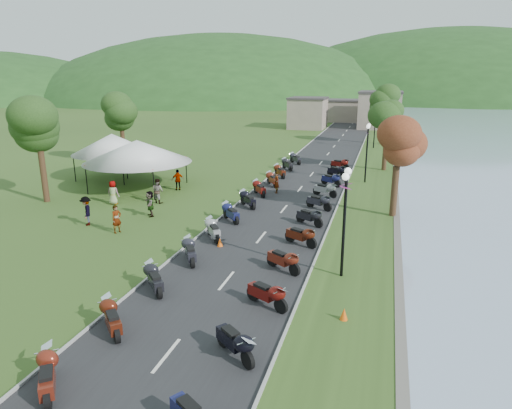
% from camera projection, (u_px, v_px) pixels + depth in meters
% --- Properties ---
extents(road, '(7.00, 120.00, 0.02)m').
position_uv_depth(road, '(312.00, 174.00, 43.05)').
color(road, '#272729').
rests_on(road, ground).
extents(hills_backdrop, '(360.00, 120.00, 76.00)m').
position_uv_depth(hills_backdrop, '(374.00, 97.00, 190.89)').
color(hills_backdrop, '#285621').
rests_on(hills_backdrop, ground).
extents(far_building, '(18.00, 16.00, 5.00)m').
position_uv_depth(far_building, '(341.00, 111.00, 84.47)').
color(far_building, gray).
rests_on(far_building, ground).
extents(moto_row_left, '(2.60, 53.34, 1.10)m').
position_uv_depth(moto_row_left, '(201.00, 240.00, 24.43)').
color(moto_row_left, '#331411').
rests_on(moto_row_left, ground).
extents(moto_row_right, '(2.60, 42.19, 1.10)m').
position_uv_depth(moto_row_right, '(305.00, 225.00, 26.81)').
color(moto_row_right, '#331411').
rests_on(moto_row_right, ground).
extents(vendor_tent_main, '(5.84, 5.84, 4.00)m').
position_uv_depth(vendor_tent_main, '(138.00, 164.00, 37.31)').
color(vendor_tent_main, silver).
rests_on(vendor_tent_main, ground).
extents(vendor_tent_side, '(4.83, 4.83, 4.00)m').
position_uv_depth(vendor_tent_side, '(113.00, 156.00, 41.24)').
color(vendor_tent_side, silver).
rests_on(vendor_tent_side, ground).
extents(tree_park_left, '(3.19, 3.19, 8.87)m').
position_uv_depth(tree_park_left, '(39.00, 142.00, 32.69)').
color(tree_park_left, '#2C501C').
rests_on(tree_park_left, ground).
extents(tree_lakeside, '(2.74, 2.74, 7.62)m').
position_uv_depth(tree_lakeside, '(397.00, 160.00, 29.45)').
color(tree_lakeside, '#2C501C').
rests_on(tree_lakeside, ground).
extents(pedestrian_a, '(0.67, 0.75, 1.70)m').
position_uv_depth(pedestrian_a, '(118.00, 233.00, 27.26)').
color(pedestrian_a, slate).
rests_on(pedestrian_a, ground).
extents(pedestrian_b, '(0.99, 0.75, 1.81)m').
position_uv_depth(pedestrian_b, '(159.00, 203.00, 33.58)').
color(pedestrian_b, slate).
rests_on(pedestrian_b, ground).
extents(pedestrian_c, '(1.08, 1.26, 1.84)m').
position_uv_depth(pedestrian_c, '(88.00, 225.00, 28.62)').
color(pedestrian_c, slate).
rests_on(pedestrian_c, ground).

